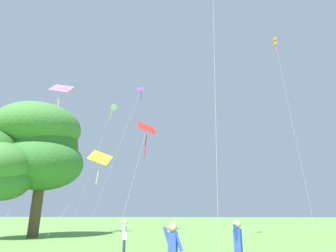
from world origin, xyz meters
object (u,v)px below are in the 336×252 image
Objects in this scene: person_in_red_shirt at (238,246)px; person_child_small at (124,235)px; kite_orange_box at (275,43)px; kite_yellow_diamond at (99,162)px; kite_purple_streamer at (139,95)px; kite_pink_low at (60,95)px; kite_red_high at (146,134)px; tree_left_oak at (41,146)px; tree_right_cluster at (0,166)px; person_foreground_watcher at (173,251)px; kite_white_distant at (112,107)px.

person_in_red_shirt reaches higher than person_child_small.
kite_orange_box reaches higher than person_in_red_shirt.
kite_purple_streamer reaches higher than kite_yellow_diamond.
kite_pink_low is (-24.11, -20.01, -15.87)m from kite_orange_box.
kite_red_high is 21.40m from person_child_small.
tree_right_cluster is (-1.29, -2.74, -2.16)m from tree_left_oak.
kite_red_high is 10.81m from kite_pink_low.
kite_orange_box is at bearing 73.68° from person_in_red_shirt.
person_foreground_watcher is 1.01× the size of person_child_small.
kite_white_distant reaches higher than person_child_small.
kite_red_high is at bearing 110.67° from person_in_red_shirt.
person_in_red_shirt is at bearing -68.93° from kite_purple_streamer.
person_in_red_shirt is 2.00m from person_foreground_watcher.
person_in_red_shirt is (-9.78, -33.39, -27.09)m from kite_orange_box.
tree_left_oak is (-25.21, -20.12, -20.61)m from kite_orange_box.
kite_white_distant is 45.17m from person_in_red_shirt.
kite_purple_streamer is 1.95× the size of tree_left_oak.
kite_red_high reaches higher than tree_right_cluster.
kite_pink_low is 22.45m from person_foreground_watcher.
tree_right_cluster is at bearing -102.30° from kite_purple_streamer.
person_foreground_watcher is at bearing -73.76° from kite_red_high.
kite_pink_low is 1.22× the size of tree_left_oak.
tree_left_oak reaches higher than person_child_small.
kite_yellow_diamond is at bearing -147.66° from kite_orange_box.
person_in_red_shirt is at bearing -32.20° from tree_right_cluster.
tree_right_cluster is at bearing 151.03° from person_child_small.
person_child_small is (9.96, -9.69, -11.26)m from kite_pink_low.
kite_yellow_diamond is 23.75m from person_in_red_shirt.
kite_white_distant reaches higher than person_in_red_shirt.
kite_red_high is at bearing 102.26° from person_child_small.
kite_white_distant is at bearing 100.19° from kite_pink_low.
kite_purple_streamer is (6.33, -4.90, -0.35)m from kite_white_distant.
kite_red_high is (10.06, -14.13, -9.55)m from kite_white_distant.
kite_red_high is 15.39m from tree_right_cluster.
kite_purple_streamer reaches higher than kite_white_distant.
tree_right_cluster is at bearing -125.22° from kite_red_high.
person_in_red_shirt is 0.20× the size of tree_right_cluster.
kite_purple_streamer is at bearing 77.70° from tree_right_cluster.
kite_orange_box reaches higher than tree_right_cluster.
kite_orange_box is at bearing 31.36° from kite_red_high.
kite_white_distant is 0.72× the size of kite_orange_box.
person_foreground_watcher is at bearing -60.34° from person_child_small.
kite_red_high is 7.95× the size of person_foreground_watcher.
kite_white_distant is 29.48m from kite_orange_box.
kite_yellow_diamond is (-22.37, -14.17, -21.10)m from kite_orange_box.
kite_pink_low reaches higher than tree_right_cluster.
kite_red_high is at bearing 54.78° from tree_right_cluster.
kite_white_distant is 8.02m from kite_purple_streamer.
kite_purple_streamer is 25.99m from tree_right_cluster.
kite_white_distant is at bearing 93.88° from tree_right_cluster.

